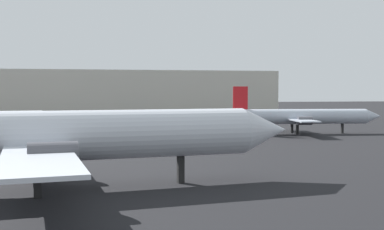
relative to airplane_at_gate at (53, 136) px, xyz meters
name	(u,v)px	position (x,y,z in m)	size (l,w,h in m)	color
airplane_at_gate	(53,136)	(0.00, 0.00, 0.00)	(38.46, 30.44, 12.22)	silver
airplane_far_left	(300,117)	(37.72, 41.91, -1.10)	(28.79, 17.92, 8.19)	#B2BCCC
terminal_building	(103,95)	(4.97, 96.79, 2.27)	(91.48, 22.07, 12.71)	beige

